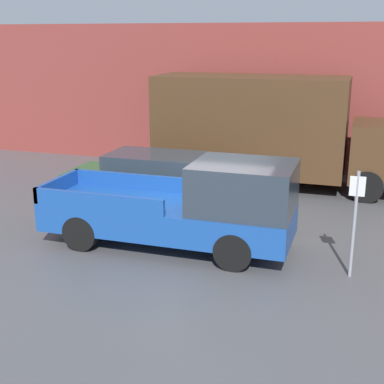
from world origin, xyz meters
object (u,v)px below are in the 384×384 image
Objects in this scene: pickup_truck at (190,207)px; parking_sign at (355,218)px; car at (152,180)px; delivery_truck at (268,128)px.

parking_sign is at bearing -6.64° from pickup_truck.
pickup_truck is 3.63m from parking_sign.
parking_sign is (5.54, -2.94, 0.43)m from car.
delivery_truck is at bearing 83.86° from pickup_truck.
car is 0.60× the size of delivery_truck.
pickup_truck is 3.19m from car.
pickup_truck is 0.72× the size of delivery_truck.
pickup_truck is 6.20m from delivery_truck.
delivery_truck is (2.60, 3.59, 1.04)m from car.
pickup_truck is at bearing -96.14° from delivery_truck.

